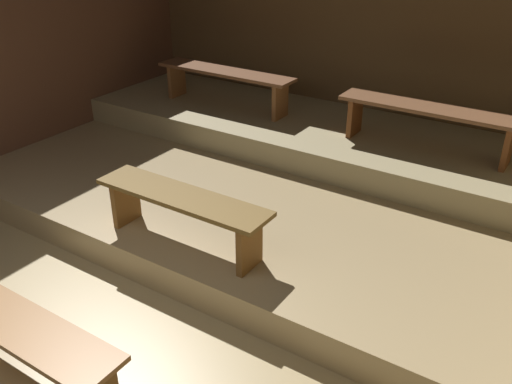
# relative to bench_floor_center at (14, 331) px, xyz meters

# --- Properties ---
(ground) EXTENTS (6.14, 5.79, 0.08)m
(ground) POSITION_rel_bench_floor_center_xyz_m (0.14, 1.94, -0.37)
(ground) COLOR #A0895C
(wall_back) EXTENTS (6.14, 0.06, 2.42)m
(wall_back) POSITION_rel_bench_floor_center_xyz_m (0.14, 4.47, 0.88)
(wall_back) COLOR brown
(wall_back) RESTS_ON ground
(wall_left) EXTENTS (0.06, 5.79, 2.42)m
(wall_left) POSITION_rel_bench_floor_center_xyz_m (-2.56, 1.94, 0.88)
(wall_left) COLOR brown
(wall_left) RESTS_ON ground
(platform_lower) EXTENTS (5.34, 3.38, 0.27)m
(platform_lower) POSITION_rel_bench_floor_center_xyz_m (0.14, 2.75, -0.20)
(platform_lower) COLOR tan
(platform_lower) RESTS_ON ground
(platform_middle) EXTENTS (5.34, 1.52, 0.27)m
(platform_middle) POSITION_rel_bench_floor_center_xyz_m (0.14, 3.68, 0.06)
(platform_middle) COLOR tan
(platform_middle) RESTS_ON platform_lower
(bench_floor_center) EXTENTS (1.62, 0.34, 0.43)m
(bench_floor_center) POSITION_rel_bench_floor_center_xyz_m (0.00, 0.00, 0.00)
(bench_floor_center) COLOR brown
(bench_floor_center) RESTS_ON ground
(bench_lower_center) EXTENTS (1.45, 0.34, 0.43)m
(bench_lower_center) POSITION_rel_bench_floor_center_xyz_m (0.17, 1.39, 0.26)
(bench_lower_center) COLOR brown
(bench_lower_center) RESTS_ON platform_lower
(bench_middle_left) EXTENTS (1.69, 0.34, 0.43)m
(bench_middle_left) POSITION_rel_bench_floor_center_xyz_m (-1.02, 3.60, 0.53)
(bench_middle_left) COLOR brown
(bench_middle_left) RESTS_ON platform_middle
(bench_middle_right) EXTENTS (1.69, 0.34, 0.43)m
(bench_middle_right) POSITION_rel_bench_floor_center_xyz_m (1.30, 3.60, 0.53)
(bench_middle_right) COLOR brown
(bench_middle_right) RESTS_ON platform_middle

